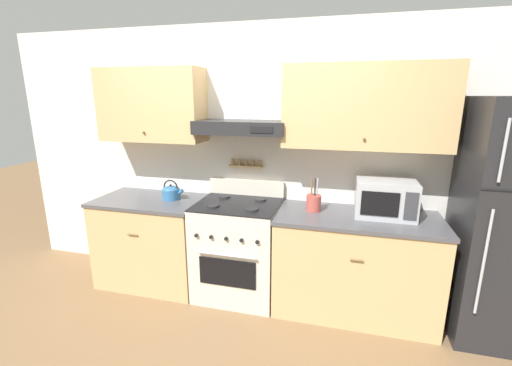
# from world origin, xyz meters

# --- Properties ---
(ground_plane) EXTENTS (16.00, 16.00, 0.00)m
(ground_plane) POSITION_xyz_m (0.00, 0.00, 0.00)
(ground_plane) COLOR brown
(wall_back) EXTENTS (5.20, 0.46, 2.55)m
(wall_back) POSITION_xyz_m (0.07, 0.63, 1.46)
(wall_back) COLOR silver
(wall_back) RESTS_ON ground_plane
(counter_left) EXTENTS (1.06, 0.68, 0.90)m
(counter_left) POSITION_xyz_m (-0.92, 0.34, 0.45)
(counter_left) COLOR tan
(counter_left) RESTS_ON ground_plane
(counter_right) EXTENTS (1.39, 0.68, 0.90)m
(counter_right) POSITION_xyz_m (1.08, 0.34, 0.45)
(counter_right) COLOR tan
(counter_right) RESTS_ON ground_plane
(stove_range) EXTENTS (0.76, 0.67, 1.08)m
(stove_range) POSITION_xyz_m (0.00, 0.34, 0.47)
(stove_range) COLOR beige
(stove_range) RESTS_ON ground_plane
(tea_kettle) EXTENTS (0.23, 0.18, 0.20)m
(tea_kettle) POSITION_xyz_m (-0.70, 0.39, 0.97)
(tea_kettle) COLOR teal
(tea_kettle) RESTS_ON counter_left
(microwave) EXTENTS (0.49, 0.35, 0.31)m
(microwave) POSITION_xyz_m (1.29, 0.41, 1.05)
(microwave) COLOR #ADAFB5
(microwave) RESTS_ON counter_right
(utensil_crock) EXTENTS (0.13, 0.13, 0.30)m
(utensil_crock) POSITION_xyz_m (0.69, 0.39, 0.98)
(utensil_crock) COLOR #B24C42
(utensil_crock) RESTS_ON counter_right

